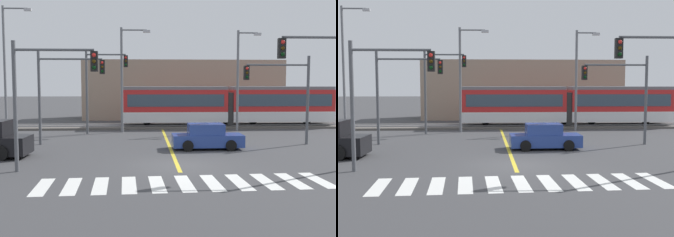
# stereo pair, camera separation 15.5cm
# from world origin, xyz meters

# --- Properties ---
(ground_plane) EXTENTS (200.00, 200.00, 0.00)m
(ground_plane) POSITION_xyz_m (0.00, 0.00, 0.00)
(ground_plane) COLOR #3D3D3F
(track_bed) EXTENTS (120.00, 4.00, 0.18)m
(track_bed) POSITION_xyz_m (0.00, 17.18, 0.09)
(track_bed) COLOR #56514C
(track_bed) RESTS_ON ground
(rail_near) EXTENTS (120.00, 0.08, 0.10)m
(rail_near) POSITION_xyz_m (0.00, 16.46, 0.23)
(rail_near) COLOR #939399
(rail_near) RESTS_ON track_bed
(rail_far) EXTENTS (120.00, 0.08, 0.10)m
(rail_far) POSITION_xyz_m (0.00, 17.90, 0.23)
(rail_far) COLOR #939399
(rail_far) RESTS_ON track_bed
(light_rail_tram) EXTENTS (18.50, 2.64, 3.43)m
(light_rail_tram) POSITION_xyz_m (5.93, 17.17, 2.05)
(light_rail_tram) COLOR silver
(light_rail_tram) RESTS_ON track_bed
(crosswalk_stripe_0) EXTENTS (0.68, 2.82, 0.01)m
(crosswalk_stripe_0) POSITION_xyz_m (-5.49, -3.84, 0.00)
(crosswalk_stripe_0) COLOR silver
(crosswalk_stripe_0) RESTS_ON ground
(crosswalk_stripe_1) EXTENTS (0.68, 2.82, 0.01)m
(crosswalk_stripe_1) POSITION_xyz_m (-4.40, -3.79, 0.00)
(crosswalk_stripe_1) COLOR silver
(crosswalk_stripe_1) RESTS_ON ground
(crosswalk_stripe_2) EXTENTS (0.68, 2.82, 0.01)m
(crosswalk_stripe_2) POSITION_xyz_m (-3.30, -3.74, 0.00)
(crosswalk_stripe_2) COLOR silver
(crosswalk_stripe_2) RESTS_ON ground
(crosswalk_stripe_3) EXTENTS (0.68, 2.82, 0.01)m
(crosswalk_stripe_3) POSITION_xyz_m (-2.20, -3.69, 0.00)
(crosswalk_stripe_3) COLOR silver
(crosswalk_stripe_3) RESTS_ON ground
(crosswalk_stripe_4) EXTENTS (0.68, 2.82, 0.01)m
(crosswalk_stripe_4) POSITION_xyz_m (-1.10, -3.65, 0.00)
(crosswalk_stripe_4) COLOR silver
(crosswalk_stripe_4) RESTS_ON ground
(crosswalk_stripe_5) EXTENTS (0.68, 2.82, 0.01)m
(crosswalk_stripe_5) POSITION_xyz_m (0.00, -3.60, 0.00)
(crosswalk_stripe_5) COLOR silver
(crosswalk_stripe_5) RESTS_ON ground
(crosswalk_stripe_6) EXTENTS (0.68, 2.82, 0.01)m
(crosswalk_stripe_6) POSITION_xyz_m (1.10, -3.55, 0.00)
(crosswalk_stripe_6) COLOR silver
(crosswalk_stripe_6) RESTS_ON ground
(crosswalk_stripe_7) EXTENTS (0.68, 2.82, 0.01)m
(crosswalk_stripe_7) POSITION_xyz_m (2.20, -3.50, 0.00)
(crosswalk_stripe_7) COLOR silver
(crosswalk_stripe_7) RESTS_ON ground
(crosswalk_stripe_8) EXTENTS (0.68, 2.82, 0.01)m
(crosswalk_stripe_8) POSITION_xyz_m (3.30, -3.45, 0.00)
(crosswalk_stripe_8) COLOR silver
(crosswalk_stripe_8) RESTS_ON ground
(crosswalk_stripe_9) EXTENTS (0.68, 2.82, 0.01)m
(crosswalk_stripe_9) POSITION_xyz_m (4.40, -3.41, 0.00)
(crosswalk_stripe_9) COLOR silver
(crosswalk_stripe_9) RESTS_ON ground
(crosswalk_stripe_10) EXTENTS (0.68, 2.82, 0.01)m
(crosswalk_stripe_10) POSITION_xyz_m (5.49, -3.36, 0.00)
(crosswalk_stripe_10) COLOR silver
(crosswalk_stripe_10) RESTS_ON ground
(lane_centre_line) EXTENTS (0.20, 16.78, 0.01)m
(lane_centre_line) POSITION_xyz_m (0.00, 6.79, 0.00)
(lane_centre_line) COLOR gold
(lane_centre_line) RESTS_ON ground
(sedan_crossing) EXTENTS (4.21, 1.93, 1.52)m
(sedan_crossing) POSITION_xyz_m (2.19, 4.96, 0.70)
(sedan_crossing) COLOR #284293
(sedan_crossing) RESTS_ON ground
(traffic_light_mid_right) EXTENTS (4.25, 0.38, 5.66)m
(traffic_light_mid_right) POSITION_xyz_m (7.40, 6.46, 3.72)
(traffic_light_mid_right) COLOR #515459
(traffic_light_mid_right) RESTS_ON ground
(traffic_light_far_left) EXTENTS (3.25, 0.38, 6.50)m
(traffic_light_far_left) POSITION_xyz_m (-4.91, 12.77, 4.25)
(traffic_light_far_left) COLOR #515459
(traffic_light_far_left) RESTS_ON ground
(traffic_light_near_right) EXTENTS (3.75, 0.38, 6.44)m
(traffic_light_near_right) POSITION_xyz_m (6.87, -1.18, 4.24)
(traffic_light_near_right) COLOR #515459
(traffic_light_near_right) RESTS_ON ground
(traffic_light_mid_left) EXTENTS (4.25, 0.38, 6.00)m
(traffic_light_mid_left) POSITION_xyz_m (-6.76, 7.32, 3.95)
(traffic_light_mid_left) COLOR #515459
(traffic_light_mid_left) RESTS_ON ground
(traffic_light_near_left) EXTENTS (3.75, 0.38, 5.81)m
(traffic_light_near_left) POSITION_xyz_m (-6.00, -0.95, 3.86)
(traffic_light_near_left) COLOR #515459
(traffic_light_near_left) RESTS_ON ground
(street_lamp_west) EXTENTS (2.30, 0.28, 9.97)m
(street_lamp_west) POSITION_xyz_m (-12.37, 14.40, 5.60)
(street_lamp_west) COLOR slate
(street_lamp_west) RESTS_ON ground
(street_lamp_centre) EXTENTS (2.36, 0.28, 8.28)m
(street_lamp_centre) POSITION_xyz_m (-3.07, 13.74, 4.73)
(street_lamp_centre) COLOR slate
(street_lamp_centre) RESTS_ON ground
(street_lamp_east) EXTENTS (1.96, 0.28, 8.16)m
(street_lamp_east) POSITION_xyz_m (6.25, 14.10, 4.62)
(street_lamp_east) COLOR slate
(street_lamp_east) RESTS_ON ground
(building_backdrop_far) EXTENTS (21.47, 6.00, 6.34)m
(building_backdrop_far) POSITION_xyz_m (2.77, 27.01, 3.17)
(building_backdrop_far) COLOR gray
(building_backdrop_far) RESTS_ON ground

